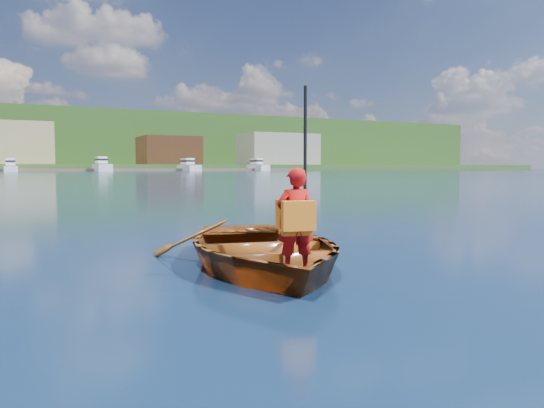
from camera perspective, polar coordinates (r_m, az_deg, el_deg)
The scene contains 6 objects.
ground at distance 5.35m, azimuth 0.87°, elevation -8.80°, with size 600.00×600.00×0.00m.
rowboat at distance 6.28m, azimuth -1.15°, elevation -4.85°, with size 3.27×4.04×0.74m.
child_paddler at distance 5.40m, azimuth 2.54°, elevation -1.67°, with size 0.44×0.40×1.93m.
shoreline at distance 241.42m, azimuth -26.16°, elevation 5.76°, with size 400.00×140.00×22.00m.
dock at distance 152.63m, azimuth -26.25°, elevation 3.29°, with size 159.95×13.74×0.80m.
marina_yachts at distance 147.96m, azimuth -27.12°, elevation 3.63°, with size 141.51×13.64×4.38m.
Camera 1 is at (-2.41, -4.63, 1.19)m, focal length 35.00 mm.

